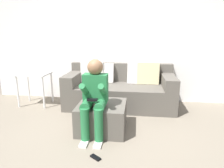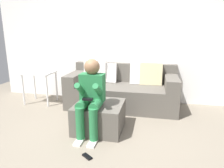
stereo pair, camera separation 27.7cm
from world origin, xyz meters
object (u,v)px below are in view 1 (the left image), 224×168
object	(u,v)px
side_table	(34,78)
person_seated	(94,95)
couch_sectional	(120,90)
remote_near_ottoman	(96,157)
ottoman	(102,117)

from	to	relation	value
side_table	person_seated	bearing A→B (deg)	-37.70
couch_sectional	remote_near_ottoman	world-z (taller)	couch_sectional
side_table	couch_sectional	bearing A→B (deg)	4.71
person_seated	remote_near_ottoman	world-z (taller)	person_seated
couch_sectional	side_table	distance (m)	1.74
ottoman	person_seated	distance (m)	0.44
side_table	remote_near_ottoman	distance (m)	2.39
remote_near_ottoman	ottoman	bearing A→B (deg)	130.06
person_seated	ottoman	bearing A→B (deg)	68.72
person_seated	remote_near_ottoman	bearing A→B (deg)	-77.97
couch_sectional	remote_near_ottoman	xyz separation A→B (m)	(-0.13, -1.84, -0.32)
side_table	remote_near_ottoman	world-z (taller)	side_table
couch_sectional	remote_near_ottoman	size ratio (longest dim) A/B	14.71
couch_sectional	person_seated	bearing A→B (deg)	-101.06
person_seated	remote_near_ottoman	xyz separation A→B (m)	(0.12, -0.56, -0.59)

